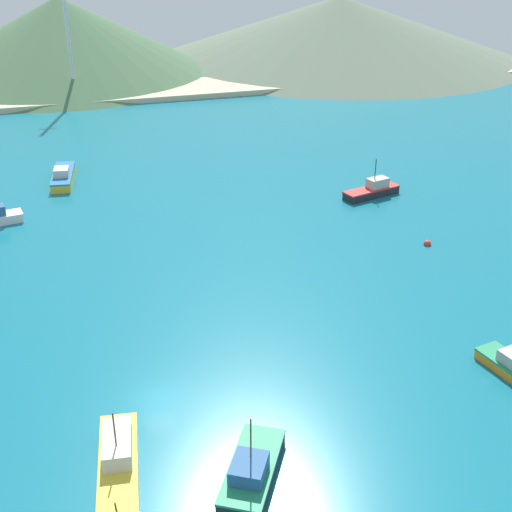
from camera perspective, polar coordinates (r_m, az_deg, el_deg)
ground at (r=85.21m, az=-11.85°, el=0.20°), size 260.00×280.00×0.50m
fishing_boat_0 at (r=52.35m, az=-11.47°, el=-16.85°), size 4.32×11.41×5.70m
fishing_boat_1 at (r=110.08m, az=-15.88°, el=6.45°), size 4.48×11.38×2.65m
fishing_boat_4 at (r=51.41m, az=-0.37°, el=-17.51°), size 7.15×8.93×5.66m
fishing_boat_7 at (r=101.77m, az=9.76°, el=5.48°), size 9.28×4.57×5.62m
buoy_1 at (r=87.64m, az=14.18°, el=1.00°), size 0.93×0.93×0.93m
beach_strip at (r=163.92m, az=-15.51°, el=12.73°), size 247.00×18.02×1.20m
hill_central at (r=189.59m, az=-15.99°, el=17.27°), size 78.82×78.82×19.67m
hill_east at (r=209.74m, az=6.94°, el=18.49°), size 106.76×106.76×17.32m
radio_tower at (r=159.62m, az=-15.60°, el=18.32°), size 3.29×2.63×32.89m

